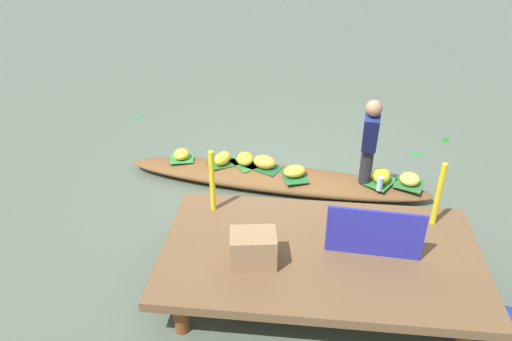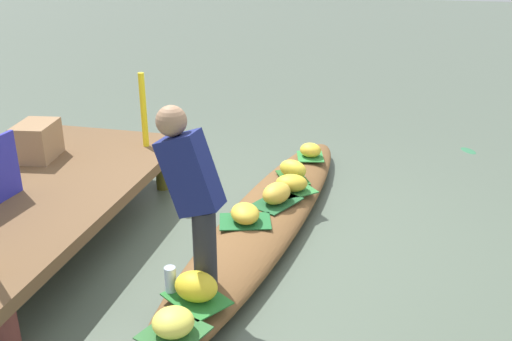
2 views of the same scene
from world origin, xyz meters
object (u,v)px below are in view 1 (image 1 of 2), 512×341
at_px(produce_crate, 253,248).
at_px(vendor_boat, 275,178).
at_px(water_bottle, 380,184).
at_px(banana_bunch_3, 223,158).
at_px(banana_bunch_6, 381,176).
at_px(banana_bunch_4, 295,171).
at_px(market_banner, 375,233).
at_px(banana_bunch_5, 181,154).
at_px(vendor_person, 370,137).
at_px(banana_bunch_0, 264,162).
at_px(banana_bunch_2, 410,179).
at_px(banana_bunch_1, 245,159).

bearing_deg(produce_crate, vendor_boat, -91.56).
height_order(water_bottle, produce_crate, produce_crate).
relative_size(banana_bunch_3, water_bottle, 1.52).
height_order(vendor_boat, banana_bunch_6, banana_bunch_6).
relative_size(banana_bunch_4, market_banner, 0.32).
distance_m(banana_bunch_5, produce_crate, 2.74).
relative_size(vendor_person, market_banner, 1.33).
xyz_separation_m(banana_bunch_0, produce_crate, (-0.10, 2.27, 0.34)).
height_order(banana_bunch_0, water_bottle, water_bottle).
distance_m(banana_bunch_2, banana_bunch_4, 1.50).
relative_size(banana_bunch_6, water_bottle, 1.55).
distance_m(banana_bunch_6, produce_crate, 2.54).
relative_size(banana_bunch_4, banana_bunch_5, 1.30).
bearing_deg(vendor_boat, water_bottle, 173.10).
distance_m(banana_bunch_1, produce_crate, 2.40).
distance_m(vendor_boat, banana_bunch_5, 1.39).
height_order(banana_bunch_3, vendor_person, vendor_person).
xyz_separation_m(banana_bunch_1, vendor_person, (-1.62, 0.37, 0.62)).
xyz_separation_m(banana_bunch_0, market_banner, (-1.26, 2.02, 0.43)).
relative_size(vendor_boat, banana_bunch_1, 14.17).
xyz_separation_m(banana_bunch_2, banana_bunch_5, (3.12, -0.34, -0.00)).
xyz_separation_m(banana_bunch_0, vendor_person, (-1.34, 0.29, 0.61)).
relative_size(banana_bunch_4, vendor_person, 0.24).
distance_m(banana_bunch_4, water_bottle, 1.12).
distance_m(banana_bunch_0, produce_crate, 2.29).
distance_m(banana_bunch_4, banana_bunch_5, 1.65).
bearing_deg(banana_bunch_0, banana_bunch_1, -16.77).
bearing_deg(produce_crate, market_banner, -168.10).
bearing_deg(water_bottle, banana_bunch_3, -11.75).
xyz_separation_m(banana_bunch_4, vendor_person, (-0.92, 0.11, 0.62)).
relative_size(market_banner, produce_crate, 2.12).
bearing_deg(market_banner, produce_crate, 15.91).
bearing_deg(vendor_person, water_bottle, 148.54).
bearing_deg(vendor_person, banana_bunch_6, -159.52).
bearing_deg(vendor_person, banana_bunch_4, -6.97).
bearing_deg(banana_bunch_2, banana_bunch_5, -6.29).
relative_size(banana_bunch_1, vendor_person, 0.24).
distance_m(banana_bunch_1, banana_bunch_2, 2.22).
distance_m(banana_bunch_0, water_bottle, 1.57).
relative_size(banana_bunch_2, vendor_person, 0.21).
height_order(banana_bunch_0, banana_bunch_1, banana_bunch_0).
xyz_separation_m(vendor_boat, banana_bunch_0, (0.16, -0.08, 0.21)).
bearing_deg(banana_bunch_0, vendor_boat, 154.42).
relative_size(banana_bunch_6, produce_crate, 0.67).
bearing_deg(banana_bunch_1, banana_bunch_6, 171.00).
bearing_deg(banana_bunch_1, banana_bunch_4, 159.55).
distance_m(banana_bunch_0, banana_bunch_3, 0.59).
bearing_deg(banana_bunch_1, water_bottle, 164.93).
distance_m(banana_bunch_2, banana_bunch_3, 2.53).
xyz_separation_m(banana_bunch_1, banana_bunch_6, (-1.84, 0.29, 0.02)).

